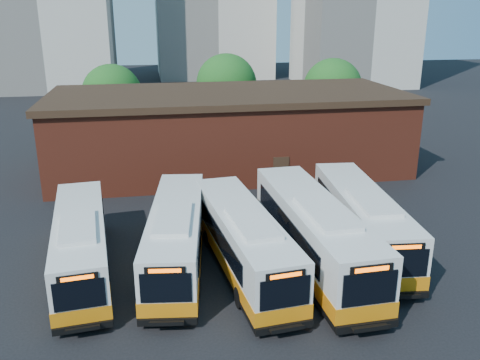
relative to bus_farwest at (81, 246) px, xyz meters
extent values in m
plane|color=black|center=(10.08, -3.13, -1.44)|extent=(220.00, 220.00, 0.00)
cube|color=silver|center=(0.00, 0.03, 0.21)|extent=(3.54, 11.33, 2.65)
cube|color=orange|center=(0.00, 0.03, -0.56)|extent=(3.59, 11.39, 0.65)
cube|color=black|center=(0.00, 0.03, -1.02)|extent=(3.58, 11.38, 0.23)
cube|color=black|center=(0.59, -5.54, 0.47)|extent=(2.01, 0.27, 1.25)
cube|color=black|center=(0.59, -5.55, 1.24)|extent=(1.58, 0.22, 0.30)
cube|color=#FF5905|center=(0.59, -5.58, 1.24)|extent=(1.25, 0.15, 0.17)
cube|color=black|center=(0.60, -5.59, -1.02)|extent=(2.37, 0.38, 0.30)
cube|color=black|center=(0.62, -5.80, -0.93)|extent=(1.38, 0.49, 0.06)
cube|color=black|center=(0.64, -5.97, -0.86)|extent=(1.34, 0.18, 0.17)
cube|color=black|center=(-1.24, 0.28, 0.47)|extent=(0.97, 8.65, 0.98)
cube|color=black|center=(1.16, 0.53, 0.47)|extent=(0.97, 8.65, 0.98)
cube|color=silver|center=(0.14, -1.35, 1.63)|extent=(2.01, 4.05, 0.20)
cylinder|color=black|center=(-0.74, -3.22, -0.97)|extent=(0.39, 0.96, 0.93)
cylinder|color=black|center=(1.40, -2.99, -0.97)|extent=(0.39, 0.96, 0.93)
cylinder|color=black|center=(-1.39, 2.88, -0.97)|extent=(0.39, 0.96, 0.93)
cylinder|color=black|center=(0.75, 3.10, -0.97)|extent=(0.39, 0.96, 0.93)
cube|color=silver|center=(4.74, 0.03, 0.28)|extent=(3.95, 11.81, 2.75)
cube|color=orange|center=(4.74, 0.03, -0.52)|extent=(4.00, 11.86, 0.68)
cube|color=black|center=(4.74, 0.03, -1.00)|extent=(3.99, 11.85, 0.24)
cube|color=black|center=(3.98, -5.74, 0.54)|extent=(2.08, 0.33, 1.30)
cube|color=black|center=(3.98, -5.75, 1.34)|extent=(1.64, 0.27, 0.31)
cube|color=#FF5905|center=(3.98, -5.78, 1.34)|extent=(1.30, 0.19, 0.17)
cube|color=black|center=(3.98, -5.80, -1.00)|extent=(2.46, 0.45, 0.31)
cube|color=black|center=(3.95, -6.02, -0.91)|extent=(1.44, 0.55, 0.06)
cube|color=black|center=(3.93, -6.19, -0.84)|extent=(1.39, 0.22, 0.17)
cube|color=black|center=(3.55, 0.58, 0.54)|extent=(1.22, 8.97, 1.01)
cube|color=black|center=(6.03, 0.25, 0.54)|extent=(1.22, 8.97, 1.01)
cube|color=silver|center=(4.55, -1.40, 1.75)|extent=(2.19, 4.24, 0.21)
cylinder|color=black|center=(3.21, -3.08, -0.96)|extent=(0.43, 1.00, 0.97)
cylinder|color=black|center=(5.42, -3.37, -0.96)|extent=(0.43, 1.00, 0.97)
cylinder|color=black|center=(4.03, 3.24, -0.96)|extent=(0.43, 1.00, 0.97)
cylinder|color=black|center=(6.25, 2.95, -0.96)|extent=(0.43, 1.00, 0.97)
cube|color=silver|center=(8.02, -1.16, 0.28)|extent=(3.66, 11.84, 2.77)
cube|color=orange|center=(8.02, -1.16, -0.52)|extent=(3.71, 11.89, 0.68)
cube|color=black|center=(8.02, -1.16, -1.00)|extent=(3.70, 11.88, 0.24)
cube|color=black|center=(8.62, -6.98, 0.55)|extent=(2.10, 0.27, 1.31)
cube|color=black|center=(8.62, -6.99, 1.36)|extent=(1.65, 0.23, 0.31)
cube|color=#FF5905|center=(8.62, -7.02, 1.36)|extent=(1.31, 0.15, 0.17)
cube|color=black|center=(8.62, -7.04, -1.00)|extent=(2.48, 0.39, 0.31)
cube|color=black|center=(8.64, -7.26, -0.90)|extent=(1.44, 0.51, 0.06)
cube|color=black|center=(8.66, -7.43, -0.84)|extent=(1.40, 0.18, 0.17)
cube|color=black|center=(6.72, -0.90, 0.55)|extent=(0.98, 9.04, 1.02)
cube|color=black|center=(9.23, -0.64, 0.55)|extent=(0.98, 9.04, 1.02)
cube|color=silver|center=(8.16, -2.61, 1.76)|extent=(2.09, 4.23, 0.21)
cylinder|color=black|center=(7.24, -4.56, -0.95)|extent=(0.41, 1.00, 0.97)
cylinder|color=black|center=(9.47, -4.33, -0.95)|extent=(0.41, 1.00, 0.97)
cylinder|color=black|center=(6.58, 1.81, -0.95)|extent=(0.41, 1.00, 0.97)
cylinder|color=black|center=(8.81, 2.04, -0.95)|extent=(0.41, 1.00, 0.97)
cube|color=silver|center=(14.95, 0.36, 0.31)|extent=(3.54, 11.99, 2.81)
cube|color=orange|center=(14.95, 0.36, -0.50)|extent=(3.60, 12.04, 0.69)
cube|color=black|center=(14.95, 0.36, -1.00)|extent=(3.59, 12.03, 0.25)
cube|color=black|center=(14.43, -5.56, 0.58)|extent=(2.13, 0.25, 1.33)
cube|color=black|center=(14.43, -5.57, 1.40)|extent=(1.67, 0.21, 0.32)
cube|color=#FF5905|center=(14.42, -5.60, 1.40)|extent=(1.33, 0.14, 0.18)
cube|color=black|center=(14.42, -5.62, -1.00)|extent=(2.51, 0.36, 0.32)
cube|color=black|center=(14.40, -5.84, -0.90)|extent=(1.45, 0.50, 0.06)
cube|color=black|center=(14.39, -6.02, -0.83)|extent=(1.43, 0.17, 0.18)
cube|color=black|center=(13.71, 0.86, 0.58)|extent=(0.86, 9.18, 1.03)
cube|color=black|center=(16.26, 0.64, 0.58)|extent=(0.86, 9.18, 1.03)
cube|color=silver|center=(14.82, -1.11, 1.81)|extent=(2.07, 4.27, 0.22)
cylinder|color=black|center=(13.52, -2.88, -0.95)|extent=(0.40, 1.01, 0.98)
cylinder|color=black|center=(15.79, -3.08, -0.95)|extent=(0.40, 1.01, 0.98)
cylinder|color=black|center=(14.10, 3.59, -0.95)|extent=(0.40, 1.01, 0.98)
cylinder|color=black|center=(16.36, 3.39, -0.95)|extent=(0.40, 1.01, 0.98)
cube|color=silver|center=(11.66, -1.16, 0.44)|extent=(3.19, 12.82, 3.02)
cube|color=orange|center=(11.66, -1.16, -0.43)|extent=(3.24, 12.87, 0.74)
cube|color=black|center=(11.66, -1.16, -0.96)|extent=(3.23, 12.86, 0.27)
cube|color=black|center=(11.91, -7.55, 0.74)|extent=(2.30, 0.15, 1.43)
cube|color=black|center=(11.91, -7.56, 1.62)|extent=(1.80, 0.13, 0.34)
cube|color=#FF5905|center=(11.91, -7.60, 1.62)|extent=(1.43, 0.08, 0.19)
cube|color=black|center=(11.91, -7.61, -0.96)|extent=(2.71, 0.25, 0.34)
cube|color=black|center=(11.92, -7.85, -0.86)|extent=(1.55, 0.46, 0.06)
cube|color=black|center=(11.93, -8.05, -0.78)|extent=(1.54, 0.10, 0.19)
cube|color=black|center=(10.27, -0.79, 0.74)|extent=(0.43, 9.92, 1.11)
cube|color=black|center=(13.03, -0.68, 0.74)|extent=(0.43, 9.92, 1.11)
cube|color=silver|center=(11.73, -2.75, 2.06)|extent=(2.01, 4.52, 0.23)
cylinder|color=black|center=(10.58, -4.81, -0.91)|extent=(0.38, 1.07, 1.06)
cylinder|color=black|center=(13.03, -4.71, -0.91)|extent=(0.38, 1.07, 1.06)
cylinder|color=black|center=(10.31, 2.19, -0.91)|extent=(0.38, 1.07, 1.06)
cylinder|color=black|center=(12.76, 2.28, -0.91)|extent=(0.38, 1.07, 1.06)
imported|color=#121533|center=(11.21, -6.50, -0.47)|extent=(0.60, 0.79, 1.94)
cube|color=maroon|center=(10.08, 16.87, 1.56)|extent=(28.00, 12.00, 6.00)
cube|color=black|center=(10.08, 16.87, 4.71)|extent=(28.60, 12.60, 0.50)
cube|color=black|center=(13.08, 10.84, -0.24)|extent=(1.20, 0.08, 2.40)
cylinder|color=#382314|center=(0.08, 28.87, -0.09)|extent=(0.36, 0.36, 2.70)
sphere|color=#154C19|center=(0.08, 28.87, 3.21)|extent=(6.00, 6.00, 6.00)
cylinder|color=#382314|center=(12.08, 30.87, 0.04)|extent=(0.36, 0.36, 2.95)
sphere|color=#154C19|center=(12.08, 30.87, 3.65)|extent=(6.56, 6.56, 6.56)
cylinder|color=#382314|center=(23.08, 27.87, -0.03)|extent=(0.36, 0.36, 2.81)
sphere|color=#154C19|center=(23.08, 27.87, 3.40)|extent=(6.24, 6.24, 6.24)
camera|label=1|loc=(3.76, -24.00, 11.12)|focal=38.00mm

